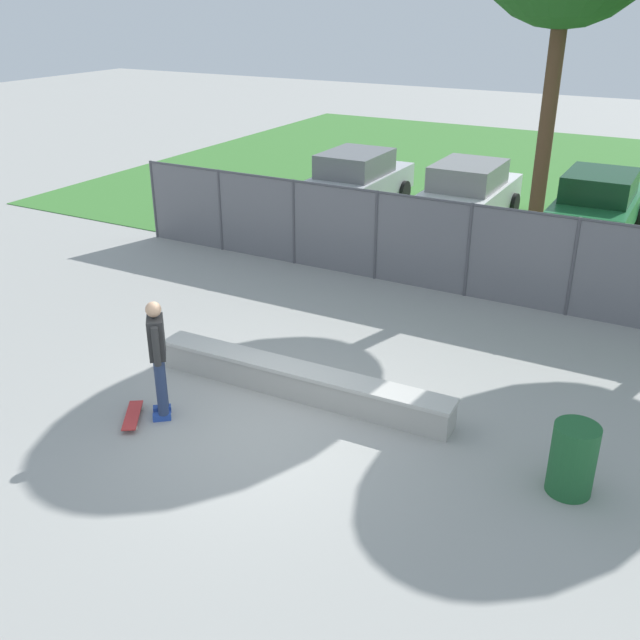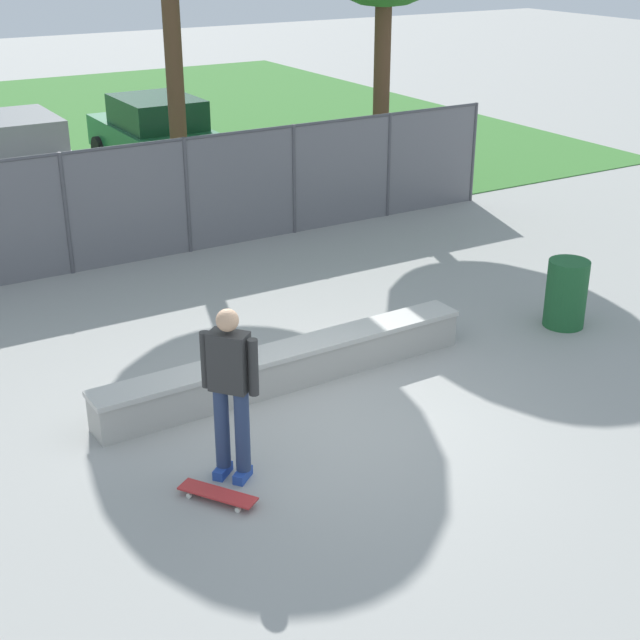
{
  "view_description": "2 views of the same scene",
  "coord_description": "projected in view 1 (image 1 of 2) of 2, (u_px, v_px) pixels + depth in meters",
  "views": [
    {
      "loc": [
        4.99,
        -7.33,
        5.67
      ],
      "look_at": [
        0.2,
        1.39,
        1.14
      ],
      "focal_mm": 40.35,
      "sensor_mm": 36.0,
      "label": 1
    },
    {
      "loc": [
        -4.66,
        -7.67,
        5.11
      ],
      "look_at": [
        0.29,
        0.59,
        0.93
      ],
      "focal_mm": 51.32,
      "sensor_mm": 36.0,
      "label": 2
    }
  ],
  "objects": [
    {
      "name": "ground_plane",
      "position": [
        261.0,
        424.0,
        10.39
      ],
      "size": [
        80.0,
        80.0,
        0.0
      ],
      "primitive_type": "plane",
      "color": "#9E9E99"
    },
    {
      "name": "grass_strip",
      "position": [
        535.0,
        184.0,
        23.46
      ],
      "size": [
        26.23,
        20.0,
        0.02
      ],
      "primitive_type": "cube",
      "color": "#3D7A33",
      "rests_on": "ground"
    },
    {
      "name": "concrete_ledge",
      "position": [
        300.0,
        381.0,
        11.03
      ],
      "size": [
        4.9,
        0.6,
        0.48
      ],
      "color": "#A8A59E",
      "rests_on": "ground"
    },
    {
      "name": "skateboarder",
      "position": [
        158.0,
        355.0,
        10.17
      ],
      "size": [
        0.44,
        0.49,
        1.82
      ],
      "color": "#2647A5",
      "rests_on": "ground"
    },
    {
      "name": "skateboard",
      "position": [
        133.0,
        416.0,
        10.45
      ],
      "size": [
        0.61,
        0.78,
        0.09
      ],
      "color": "red",
      "rests_on": "ground"
    },
    {
      "name": "chainlink_fence",
      "position": [
        421.0,
        239.0,
        14.81
      ],
      "size": [
        14.3,
        0.07,
        1.95
      ],
      "color": "#4C4C51",
      "rests_on": "ground"
    },
    {
      "name": "car_silver",
      "position": [
        356.0,
        180.0,
        20.41
      ],
      "size": [
        2.03,
        4.2,
        1.66
      ],
      "color": "#B7BABF",
      "rests_on": "ground"
    },
    {
      "name": "car_white",
      "position": [
        468.0,
        193.0,
        19.09
      ],
      "size": [
        2.03,
        4.2,
        1.66
      ],
      "color": "silver",
      "rests_on": "ground"
    },
    {
      "name": "car_green",
      "position": [
        597.0,
        204.0,
        18.1
      ],
      "size": [
        2.03,
        4.2,
        1.66
      ],
      "color": "#1E6638",
      "rests_on": "ground"
    },
    {
      "name": "trash_bin",
      "position": [
        573.0,
        459.0,
        8.79
      ],
      "size": [
        0.56,
        0.56,
        0.94
      ],
      "primitive_type": "cylinder",
      "color": "#1E592D",
      "rests_on": "ground"
    }
  ]
}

